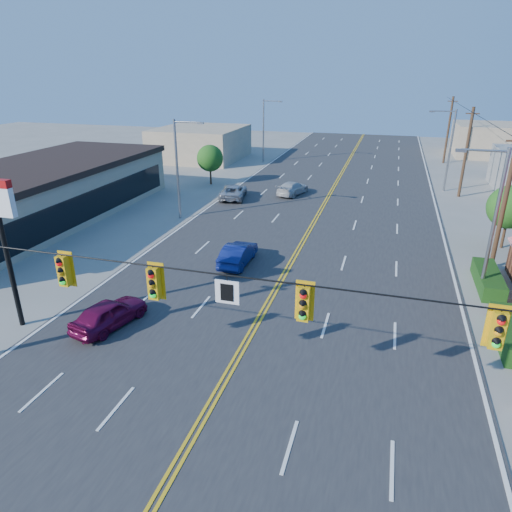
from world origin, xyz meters
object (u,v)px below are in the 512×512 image
(car_magenta, at_px, (109,314))
(car_blue, at_px, (238,255))
(signal_span, at_px, (187,303))
(pizza_hut_sign, at_px, (0,224))
(car_silver, at_px, (233,192))
(car_white, at_px, (292,189))

(car_magenta, distance_m, car_blue, 9.62)
(signal_span, relative_size, pizza_hut_sign, 3.55)
(pizza_hut_sign, xyz_separation_m, car_magenta, (4.27, 1.03, -4.50))
(car_magenta, bearing_deg, car_silver, -71.41)
(pizza_hut_sign, xyz_separation_m, car_silver, (2.30, 25.01, -4.52))
(signal_span, distance_m, pizza_hut_sign, 11.60)
(signal_span, xyz_separation_m, car_blue, (-3.10, 13.99, -4.20))
(car_blue, height_order, car_white, car_blue)
(car_white, distance_m, car_silver, 5.93)
(car_silver, bearing_deg, car_blue, 99.72)
(car_magenta, xyz_separation_m, car_white, (3.16, 26.95, -0.04))
(car_white, relative_size, car_silver, 0.93)
(pizza_hut_sign, relative_size, car_white, 1.56)
(car_white, height_order, car_silver, car_silver)
(signal_span, bearing_deg, car_white, 96.15)
(signal_span, relative_size, car_silver, 5.12)
(car_blue, bearing_deg, pizza_hut_sign, 52.06)
(pizza_hut_sign, xyz_separation_m, car_blue, (7.79, 9.99, -4.50))
(signal_span, bearing_deg, car_blue, 102.47)
(car_blue, bearing_deg, car_silver, -69.97)
(pizza_hut_sign, bearing_deg, car_white, 75.13)
(car_magenta, xyz_separation_m, car_silver, (-1.97, 23.98, -0.02))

